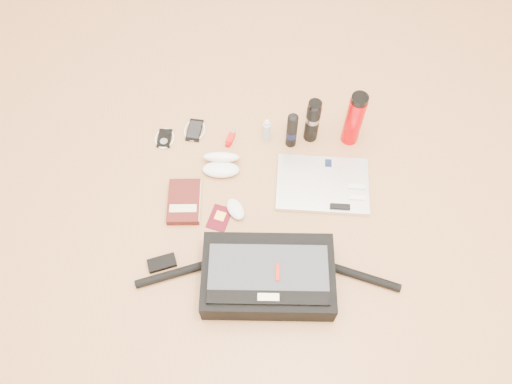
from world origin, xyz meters
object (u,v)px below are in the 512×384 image
Objects in this scene: laptop at (323,185)px; book at (185,202)px; thermos_black at (313,121)px; messenger_bag at (267,276)px; thermos_red at (354,119)px.

laptop is 2.01× the size of book.
thermos_black is (0.56, 0.28, 0.10)m from book.
messenger_bag is at bearing -115.71° from laptop.
messenger_bag is 0.48m from laptop.
thermos_red is at bearing 24.29° from book.
thermos_black is 0.82× the size of thermos_red.
book is 0.90× the size of thermos_black.
laptop is at bearing -124.55° from thermos_red.
laptop is 0.30m from thermos_red.
laptop is at bearing 7.73° from book.
laptop is 1.81× the size of thermos_black.
laptop is (0.28, 0.39, -0.05)m from messenger_bag.
laptop is at bearing 61.25° from messenger_bag.
book is 0.63m from thermos_black.
thermos_red is at bearing -9.28° from thermos_black.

